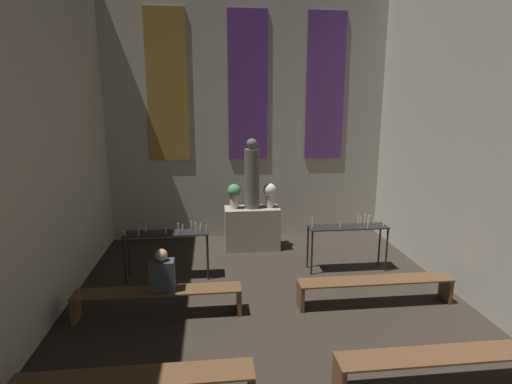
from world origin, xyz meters
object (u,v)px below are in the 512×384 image
(pew_third_left, at_px, (134,384))
(pew_back_right, at_px, (375,285))
(flower_vase_right, at_px, (270,193))
(person_seated, at_px, (162,273))
(statue, at_px, (252,176))
(flower_vase_left, at_px, (234,194))
(candle_rack_left, at_px, (167,239))
(altar, at_px, (252,228))
(pew_third_right, at_px, (444,362))
(pew_back_left, at_px, (158,296))
(candle_rack_right, at_px, (348,232))

(pew_third_left, height_order, pew_back_right, same)
(flower_vase_right, xyz_separation_m, person_seated, (-2.00, -2.76, -0.54))
(flower_vase_right, height_order, pew_back_right, flower_vase_right)
(pew_third_left, bearing_deg, statue, 70.24)
(flower_vase_left, distance_m, pew_third_left, 4.96)
(candle_rack_left, bearing_deg, flower_vase_right, 33.61)
(pew_back_right, bearing_deg, pew_third_left, -150.16)
(flower_vase_right, bearing_deg, pew_third_left, -113.83)
(flower_vase_left, height_order, flower_vase_right, same)
(flower_vase_right, bearing_deg, pew_back_right, -64.77)
(statue, height_order, flower_vase_right, statue)
(altar, bearing_deg, statue, 0.00)
(pew_third_right, bearing_deg, pew_back_left, 150.16)
(altar, distance_m, candle_rack_right, 2.21)
(statue, relative_size, flower_vase_right, 2.84)
(candle_rack_left, distance_m, person_seated, 1.39)
(pew_back_right, bearing_deg, pew_back_left, 180.00)
(statue, height_order, pew_third_left, statue)
(flower_vase_left, height_order, pew_third_right, flower_vase_left)
(person_seated, bearing_deg, candle_rack_right, 22.70)
(pew_back_left, bearing_deg, candle_rack_right, 22.25)
(altar, height_order, candle_rack_right, candle_rack_right)
(altar, distance_m, flower_vase_right, 0.87)
(pew_third_right, height_order, pew_back_right, same)
(person_seated, bearing_deg, pew_third_left, -92.19)
(pew_back_right, xyz_separation_m, person_seated, (-3.30, 0.00, 0.37))
(altar, relative_size, pew_third_left, 0.48)
(statue, height_order, candle_rack_left, statue)
(pew_third_right, bearing_deg, altar, 109.76)
(flower_vase_right, bearing_deg, pew_back_left, -126.92)
(flower_vase_right, bearing_deg, statue, 180.00)
(pew_third_left, bearing_deg, candle_rack_right, 44.43)
(candle_rack_right, bearing_deg, pew_third_right, -90.26)
(candle_rack_left, bearing_deg, pew_back_right, -22.33)
(candle_rack_left, xyz_separation_m, pew_back_right, (3.37, -1.39, -0.42))
(flower_vase_right, bearing_deg, flower_vase_left, 180.00)
(pew_third_right, bearing_deg, candle_rack_left, 135.43)
(candle_rack_right, xyz_separation_m, person_seated, (-3.32, -1.39, -0.05))
(flower_vase_left, bearing_deg, pew_back_left, -115.23)
(pew_third_left, bearing_deg, pew_back_right, 29.84)
(pew_third_right, distance_m, pew_back_left, 3.89)
(flower_vase_left, height_order, pew_back_left, flower_vase_left)
(flower_vase_left, bearing_deg, altar, 0.00)
(pew_third_right, height_order, person_seated, person_seated)
(pew_third_left, height_order, pew_third_right, same)
(altar, bearing_deg, candle_rack_right, -38.90)
(statue, xyz_separation_m, person_seated, (-1.61, -2.76, -0.93))
(flower_vase_left, distance_m, pew_back_right, 3.57)
(candle_rack_right, bearing_deg, pew_back_left, -157.75)
(altar, height_order, candle_rack_left, candle_rack_left)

